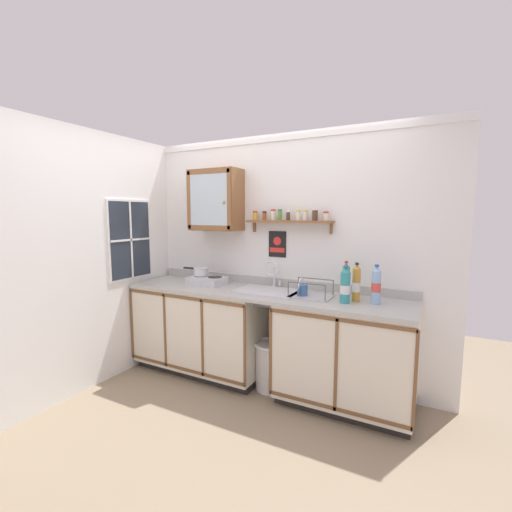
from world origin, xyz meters
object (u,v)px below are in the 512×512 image
at_px(sink, 268,293).
at_px(warning_sign, 277,244).
at_px(dish_rack, 309,294).
at_px(mug, 302,291).
at_px(wall_cabinet, 216,200).
at_px(bottle_water_blue_1, 376,286).
at_px(saucepan, 201,271).
at_px(bottle_detergent_teal_2, 345,286).
at_px(bottle_soda_green_3, 346,281).
at_px(hot_plate_stove, 207,280).
at_px(trash_bin, 271,365).
at_px(bottle_juice_amber_0, 356,284).

relative_size(sink, warning_sign, 2.29).
bearing_deg(dish_rack, mug, -166.00).
relative_size(sink, wall_cabinet, 0.95).
height_order(bottle_water_blue_1, dish_rack, bottle_water_blue_1).
relative_size(saucepan, dish_rack, 0.85).
distance_m(bottle_detergent_teal_2, mug, 0.40).
xyz_separation_m(dish_rack, warning_sign, (-0.45, 0.30, 0.40)).
xyz_separation_m(bottle_soda_green_3, warning_sign, (-0.74, 0.21, 0.27)).
bearing_deg(hot_plate_stove, bottle_detergent_teal_2, -3.76).
bearing_deg(sink, mug, -8.41).
height_order(hot_plate_stove, mug, mug).
distance_m(hot_plate_stove, warning_sign, 0.82).
relative_size(dish_rack, trash_bin, 0.79).
height_order(bottle_water_blue_1, warning_sign, warning_sign).
height_order(sink, bottle_detergent_teal_2, bottle_detergent_teal_2).
relative_size(bottle_detergent_teal_2, mug, 2.31).
bearing_deg(sink, bottle_juice_amber_0, -0.04).
distance_m(hot_plate_stove, saucepan, 0.13).
height_order(hot_plate_stove, trash_bin, hot_plate_stove).
bearing_deg(wall_cabinet, bottle_water_blue_1, -5.30).
bearing_deg(hot_plate_stove, warning_sign, 21.70).
height_order(dish_rack, warning_sign, warning_sign).
xyz_separation_m(hot_plate_stove, trash_bin, (0.77, -0.07, -0.73)).
xyz_separation_m(bottle_water_blue_1, wall_cabinet, (-1.65, 0.15, 0.72)).
bearing_deg(wall_cabinet, warning_sign, 11.33).
distance_m(sink, warning_sign, 0.52).
distance_m(saucepan, bottle_water_blue_1, 1.77).
bearing_deg(trash_bin, saucepan, 174.33).
relative_size(bottle_soda_green_3, mug, 2.41).
height_order(bottle_juice_amber_0, bottle_detergent_teal_2, bottle_juice_amber_0).
xyz_separation_m(sink, warning_sign, (-0.02, 0.27, 0.44)).
height_order(dish_rack, trash_bin, dish_rack).
xyz_separation_m(dish_rack, trash_bin, (-0.36, -0.03, -0.71)).
height_order(bottle_juice_amber_0, bottle_soda_green_3, same).
bearing_deg(mug, trash_bin, -177.15).
height_order(mug, trash_bin, mug).
height_order(bottle_water_blue_1, bottle_soda_green_3, bottle_soda_green_3).
bearing_deg(wall_cabinet, mug, -10.42).
xyz_separation_m(sink, dish_rack, (0.42, -0.04, 0.04)).
height_order(bottle_water_blue_1, mug, bottle_water_blue_1).
distance_m(bottle_juice_amber_0, warning_sign, 0.93).
bearing_deg(bottle_soda_green_3, sink, -175.36).
bearing_deg(bottle_detergent_teal_2, bottle_soda_green_3, 101.83).
distance_m(warning_sign, trash_bin, 1.16).
xyz_separation_m(bottle_juice_amber_0, bottle_water_blue_1, (0.16, -0.02, 0.00)).
xyz_separation_m(bottle_water_blue_1, bottle_soda_green_3, (-0.26, 0.07, 0.00)).
bearing_deg(bottle_juice_amber_0, bottle_water_blue_1, -5.63).
distance_m(dish_rack, mug, 0.07).
relative_size(sink, bottle_detergent_teal_2, 1.90).
bearing_deg(mug, bottle_soda_green_3, 17.56).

